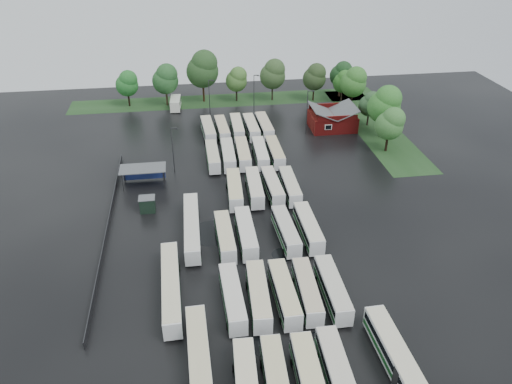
{
  "coord_description": "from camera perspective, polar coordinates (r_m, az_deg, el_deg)",
  "views": [
    {
      "loc": [
        -8.46,
        -60.0,
        44.71
      ],
      "look_at": [
        2.0,
        12.0,
        2.5
      ],
      "focal_mm": 35.0,
      "sensor_mm": 36.0,
      "label": 1
    }
  ],
  "objects": [
    {
      "name": "brick_building",
      "position": [
        115.97,
        8.69,
        8.09
      ],
      "size": [
        10.07,
        8.6,
        5.39
      ],
      "color": "maroon",
      "rests_on": "ground"
    },
    {
      "name": "tree_north_3",
      "position": [
        130.54,
        -2.18,
        12.78
      ],
      "size": [
        5.48,
        5.48,
        9.08
      ],
      "color": "black",
      "rests_on": "ground"
    },
    {
      "name": "bus_r0c1",
      "position": [
        55.47,
        2.33,
        -20.84
      ],
      "size": [
        2.73,
        10.85,
        3.0
      ],
      "rotation": [
        0.0,
        0.0,
        -0.04
      ],
      "color": "silver",
      "rests_on": "ground"
    },
    {
      "name": "bus_r4c2",
      "position": [
        99.12,
        -1.51,
        4.4
      ],
      "size": [
        2.67,
        11.23,
        3.11
      ],
      "rotation": [
        0.0,
        0.0,
        -0.03
      ],
      "color": "silver",
      "rests_on": "ground"
    },
    {
      "name": "artic_bus_west_c",
      "position": [
        66.67,
        -9.7,
        -10.62
      ],
      "size": [
        2.74,
        16.32,
        3.02
      ],
      "rotation": [
        0.0,
        0.0,
        0.03
      ],
      "color": "silver",
      "rests_on": "ground"
    },
    {
      "name": "bus_r5c3",
      "position": [
        111.37,
        -0.54,
        7.4
      ],
      "size": [
        2.59,
        11.09,
        3.07
      ],
      "rotation": [
        0.0,
        0.0,
        0.02
      ],
      "color": "silver",
      "rests_on": "ground"
    },
    {
      "name": "bus_r1c3",
      "position": [
        65.53,
        5.86,
        -11.15
      ],
      "size": [
        2.74,
        10.86,
        3.0
      ],
      "rotation": [
        0.0,
        0.0,
        -0.04
      ],
      "color": "silver",
      "rests_on": "ground"
    },
    {
      "name": "bus_r4c3",
      "position": [
        99.31,
        0.5,
        4.45
      ],
      "size": [
        2.69,
        11.11,
        3.08
      ],
      "rotation": [
        0.0,
        0.0,
        -0.03
      ],
      "color": "silver",
      "rests_on": "ground"
    },
    {
      "name": "tree_north_4",
      "position": [
        130.76,
        1.99,
        13.35
      ],
      "size": [
        6.59,
        6.59,
        10.92
      ],
      "color": "black",
      "rests_on": "ground"
    },
    {
      "name": "tree_north_0",
      "position": [
        130.83,
        -14.49,
        11.95
      ],
      "size": [
        5.59,
        5.59,
        9.27
      ],
      "color": "black",
      "rests_on": "ground"
    },
    {
      "name": "grass_strip_north",
      "position": [
        132.98,
        -3.33,
        10.43
      ],
      "size": [
        80.0,
        10.0,
        0.01
      ],
      "primitive_type": "cube",
      "color": "#1D3D19",
      "rests_on": "ground"
    },
    {
      "name": "bus_r3c3",
      "position": [
        87.66,
        1.88,
        0.69
      ],
      "size": [
        2.63,
        10.88,
        3.01
      ],
      "rotation": [
        0.0,
        0.0,
        0.03
      ],
      "color": "silver",
      "rests_on": "ground"
    },
    {
      "name": "bus_r3c4",
      "position": [
        87.79,
        3.9,
        0.67
      ],
      "size": [
        2.44,
        10.83,
        3.01
      ],
      "rotation": [
        0.0,
        0.0,
        -0.01
      ],
      "color": "silver",
      "rests_on": "ground"
    },
    {
      "name": "bus_r2c1",
      "position": [
        75.28,
        -1.16,
        -4.71
      ],
      "size": [
        2.4,
        11.24,
        3.13
      ],
      "rotation": [
        0.0,
        0.0,
        0.0
      ],
      "color": "silver",
      "rests_on": "ground"
    },
    {
      "name": "grass_strip_east",
      "position": [
        119.87,
        13.25,
        7.4
      ],
      "size": [
        10.0,
        50.0,
        0.01
      ],
      "primitive_type": "cube",
      "color": "#1D3D19",
      "rests_on": "ground"
    },
    {
      "name": "west_fence",
      "position": [
        82.21,
        -16.55,
        -3.75
      ],
      "size": [
        0.1,
        50.0,
        1.2
      ],
      "primitive_type": "cube",
      "color": "#2D2D30",
      "rests_on": "ground"
    },
    {
      "name": "bus_r2c4",
      "position": [
        76.93,
        5.99,
        -4.05
      ],
      "size": [
        2.45,
        11.19,
        3.11
      ],
      "rotation": [
        0.0,
        0.0,
        0.01
      ],
      "color": "silver",
      "rests_on": "ground"
    },
    {
      "name": "lamp_post_back_e",
      "position": [
        123.71,
        -0.18,
        11.54
      ],
      "size": [
        1.4,
        0.27,
        9.1
      ],
      "color": "#2D2D30",
      "rests_on": "ground"
    },
    {
      "name": "puddle_3",
      "position": [
        73.88,
        3.11,
        -7.17
      ],
      "size": [
        3.38,
        3.38,
        0.01
      ],
      "primitive_type": "cylinder",
      "color": "black",
      "rests_on": "ground"
    },
    {
      "name": "tree_north_5",
      "position": [
        131.62,
        6.76,
        12.96
      ],
      "size": [
        5.93,
        5.93,
        9.82
      ],
      "color": "black",
      "rests_on": "ground"
    },
    {
      "name": "artic_bus_west_b",
      "position": [
        77.39,
        -7.36,
        -3.95
      ],
      "size": [
        2.53,
        16.3,
        3.02
      ],
      "rotation": [
        0.0,
        0.0,
        -0.01
      ],
      "color": "silver",
      "rests_on": "ground"
    },
    {
      "name": "lamp_post_back_w",
      "position": [
        120.83,
        -5.31,
        10.92
      ],
      "size": [
        1.39,
        0.27,
        9.0
      ],
      "color": "#2D2D30",
      "rests_on": "ground"
    },
    {
      "name": "tree_east_0",
      "position": [
        105.26,
        15.14,
        7.58
      ],
      "size": [
        5.82,
        5.8,
        9.61
      ],
      "color": "black",
      "rests_on": "ground"
    },
    {
      "name": "tree_east_3",
      "position": [
        127.33,
        11.15,
        12.27
      ],
      "size": [
        6.43,
        6.43,
        10.65
      ],
      "color": "black",
      "rests_on": "ground"
    },
    {
      "name": "artic_bus_east",
      "position": [
        58.35,
        16.41,
        -18.96
      ],
      "size": [
        2.86,
        17.08,
        3.16
      ],
      "rotation": [
        0.0,
        0.0,
        0.03
      ],
      "color": "silver",
      "rests_on": "ground"
    },
    {
      "name": "utility_hut",
      "position": [
        84.93,
        -12.31,
        -1.37
      ],
      "size": [
        2.7,
        2.2,
        2.62
      ],
      "color": "black",
      "rests_on": "ground"
    },
    {
      "name": "bus_r5c1",
      "position": [
        110.84,
        -3.89,
        7.19
      ],
      "size": [
        2.73,
        10.86,
        3.0
      ],
      "rotation": [
        0.0,
        0.0,
        0.04
      ],
      "color": "silver",
      "rests_on": "ground"
    },
    {
      "name": "bus_r0c2",
      "position": [
        55.61,
        6.19,
        -20.72
      ],
      "size": [
        2.78,
        11.46,
        3.17
      ],
      "rotation": [
        0.0,
        0.0,
        -0.03
      ],
      "color": "silver",
      "rests_on": "ground"
    },
    {
      "name": "bus_r2c0",
      "position": [
        74.8,
        -3.57,
        -5.09
      ],
      "size": [
        2.51,
        10.84,
        3.0
      ],
      "rotation": [
        0.0,
        0.0,
        0.02
      ],
      "color": "silver",
      "rests_on": "ground"
    },
    {
      "name": "tree_north_2",
      "position": [
        129.83,
        -6.06,
        13.83
      ],
      "size": [
        8.12,
        8.12,
        13.45
      ],
      "color": "#351F11",
      "rests_on": "ground"
    },
    {
      "name": "bus_r4c1",
      "position": [
        98.74,
        -3.2,
        4.25
      ],
      "size": [
        2.62,
        11.19,
        3.1
      ],
      "rotation": [
        0.0,
        0.0,
        -0.02
      ],
      "color": "silver",
      "rests_on": "ground"
    },
    {
      "name": "bus_r4c0",
      "position": [
        98.51,
        -4.97,
        4.08
      ],
      "size": [
        2.37,
        10.77,
        2.99
      ],
      "rotation": [
        0.0,
        0.0,
        0.01
      ],
      "color": "silver",
      "rests_on": "ground"
    },
    {
      "name": "bus_r0c3",
      "position": [
        56.64,
        9.29,
        -19.81
      ],
      "size": [
        2.7,
        11.29,
        3.13
      ],
      "rotation": [
        0.0,
        0.0,
        -0.03
      ],
      "color": "silver",
      "rests_on": "ground"
    },
    {
      "name": "bus_r5c4",
      "position": [
        111.82,
        0.96,
        7.52
      ],
      "size": [
        2.67,
        11.41,
        3.16
      ],
      "rotation": [
        0.0,
        0.0,
        0.02
      ],
      "color": "silver",
      "rests_on": "ground"
    },
    {
      "name": "lamp_post_nw",
      "position": [
        94.58,
        -9.45,
        5.09
      ],
      "size": [
        1.42,
        0.28,
        9.2
      ],
      "color": "#2D2D30",
      "rests_on": "ground"
    },
    {
      "name": "puddle_1",
      "position": [
        61.98,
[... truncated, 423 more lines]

